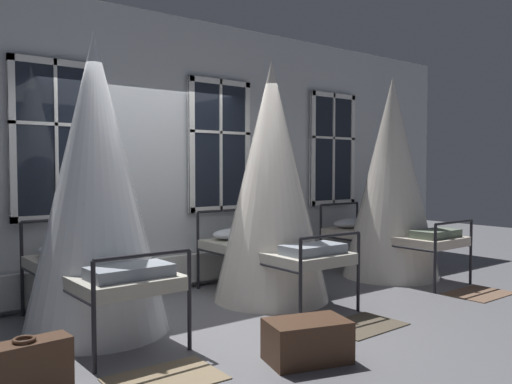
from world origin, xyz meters
TOP-DOWN VIEW (x-y plane):
  - ground at (0.00, 0.00)m, footprint 21.05×21.05m
  - back_wall_with_windows at (0.00, 1.24)m, footprint 11.53×0.10m
  - window_bank at (0.00, 1.12)m, footprint 7.34×0.10m
  - cot_second at (-1.03, 0.07)m, footprint 1.34×1.99m
  - cot_third at (1.03, 0.02)m, footprint 1.34×1.99m
  - cot_fourth at (3.19, -0.01)m, footprint 1.34×1.99m
  - rug_second at (-1.06, -1.33)m, footprint 0.82×0.58m
  - rug_third at (1.06, -1.33)m, footprint 0.82×0.59m
  - rug_fourth at (3.19, -1.33)m, footprint 0.81×0.57m
  - suitcase_dark at (-1.99, -1.23)m, footprint 0.57×0.24m
  - travel_trunk at (0.00, -1.70)m, footprint 0.73×0.57m

SIDE VIEW (x-z plane):
  - ground at x=0.00m, z-range 0.00..0.00m
  - rug_second at x=-1.06m, z-range 0.00..0.01m
  - rug_third at x=1.06m, z-range 0.00..0.01m
  - rug_fourth at x=3.19m, z-range 0.00..0.01m
  - travel_trunk at x=0.00m, z-range 0.00..0.33m
  - suitcase_dark at x=-1.99m, z-range -0.01..0.46m
  - window_bank at x=0.00m, z-range -0.33..2.31m
  - cot_third at x=1.03m, z-range -0.04..2.73m
  - cot_second at x=-1.03m, z-range -0.04..2.75m
  - cot_fourth at x=3.19m, z-range -0.04..2.76m
  - back_wall_with_windows at x=0.00m, z-range 0.00..3.44m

